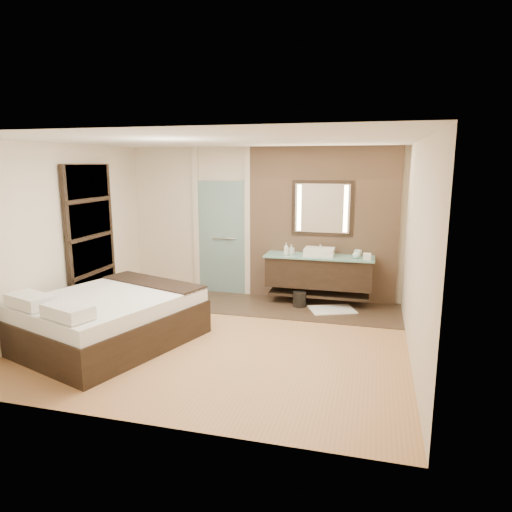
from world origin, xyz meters
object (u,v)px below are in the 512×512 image
(bed, at_px, (110,319))
(waste_bin, at_px, (300,299))
(mirror_unit, at_px, (322,208))
(vanity, at_px, (319,272))

(bed, distance_m, waste_bin, 3.16)
(bed, relative_size, waste_bin, 9.63)
(mirror_unit, xyz_separation_m, bed, (-2.52, -2.72, -1.30))
(vanity, height_order, waste_bin, vanity)
(vanity, relative_size, mirror_unit, 1.75)
(vanity, xyz_separation_m, bed, (-2.52, -2.48, -0.23))
(mirror_unit, height_order, bed, mirror_unit)
(vanity, relative_size, waste_bin, 6.83)
(bed, bearing_deg, vanity, 63.33)
(bed, bearing_deg, mirror_unit, 65.96)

